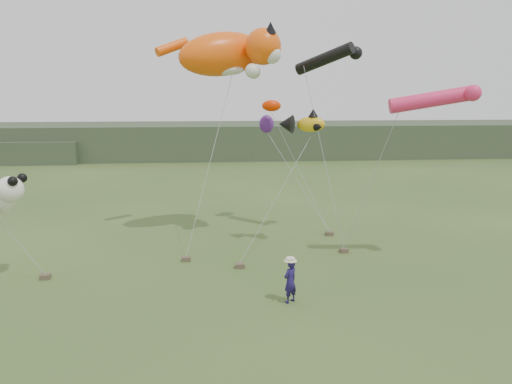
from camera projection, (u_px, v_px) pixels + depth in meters
ground at (288, 303)px, 18.65m from camera, size 120.00×120.00×0.00m
headland at (209, 141)px, 61.67m from camera, size 90.00×13.00×4.00m
festival_attendant at (290, 281)px, 18.56m from camera, size 0.72×0.69×1.66m
sandbag_anchors at (237, 256)px, 23.75m from camera, size 13.91×5.72×0.21m
cat_kite at (231, 53)px, 25.55m from camera, size 6.49×4.14×2.90m
fish_kite at (302, 124)px, 24.23m from camera, size 2.48×1.64×1.20m
tube_kites at (384, 78)px, 23.47m from camera, size 7.01×7.29×3.42m
misc_kites at (269, 116)px, 29.02m from camera, size 1.18×1.42×1.93m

